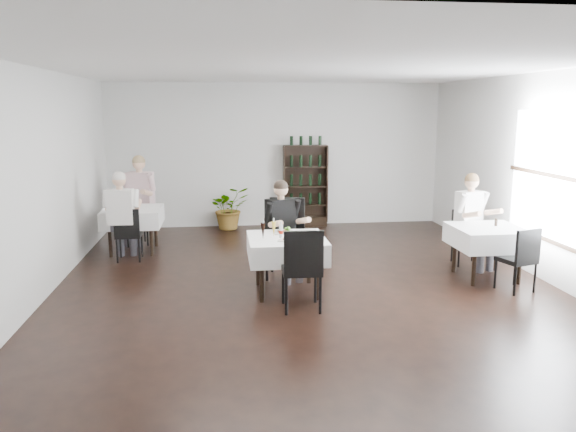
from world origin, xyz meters
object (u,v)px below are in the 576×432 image
Objects in this scene: wine_shelf at (305,187)px; diner_main at (283,222)px; main_table at (287,248)px; potted_tree at (229,208)px.

diner_main is (-0.87, -3.68, 0.00)m from wine_shelf.
diner_main is (0.03, 0.63, 0.23)m from main_table.
potted_tree is at bearing -175.94° from wine_shelf.
diner_main is at bearing 87.72° from main_table.
diner_main reaches higher than potted_tree.
main_table is at bearing -80.41° from potted_tree.
diner_main is (0.73, -3.57, 0.40)m from potted_tree.
main_table is (-0.90, -4.31, -0.23)m from wine_shelf.
wine_shelf is at bearing 76.63° from diner_main.
diner_main is at bearing -78.36° from potted_tree.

